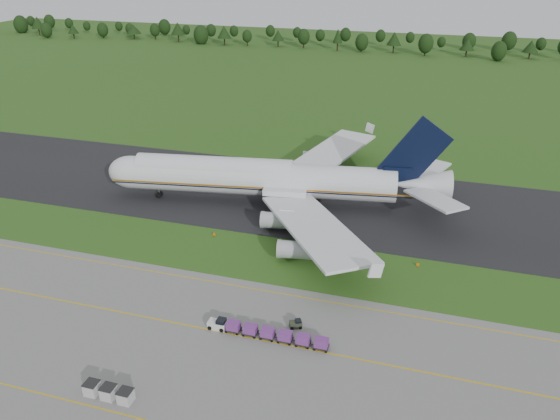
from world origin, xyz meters
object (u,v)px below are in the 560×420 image
(baggage_train, at_px, (265,332))
(aircraft, at_px, (266,178))
(utility_cart, at_px, (296,324))
(uld_row, at_px, (109,392))
(edge_markers, at_px, (311,249))

(baggage_train, bearing_deg, aircraft, 107.95)
(baggage_train, xyz_separation_m, utility_cart, (3.57, 3.53, -0.37))
(utility_cart, bearing_deg, aircraft, 113.82)
(aircraft, bearing_deg, utility_cart, -66.18)
(baggage_train, relative_size, uld_row, 2.77)
(aircraft, bearing_deg, baggage_train, -72.05)
(aircraft, relative_size, utility_cart, 35.84)
(utility_cart, distance_m, uld_row, 27.59)
(uld_row, relative_size, edge_markers, 0.17)
(utility_cart, bearing_deg, baggage_train, -135.34)
(baggage_train, xyz_separation_m, edge_markers, (0.25, 26.42, -0.65))
(utility_cart, xyz_separation_m, edge_markers, (-3.32, 22.89, -0.27))
(aircraft, relative_size, baggage_train, 4.15)
(baggage_train, xyz_separation_m, uld_row, (-15.10, -16.78, 0.01))
(aircraft, xyz_separation_m, baggage_train, (14.15, -43.67, -5.11))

